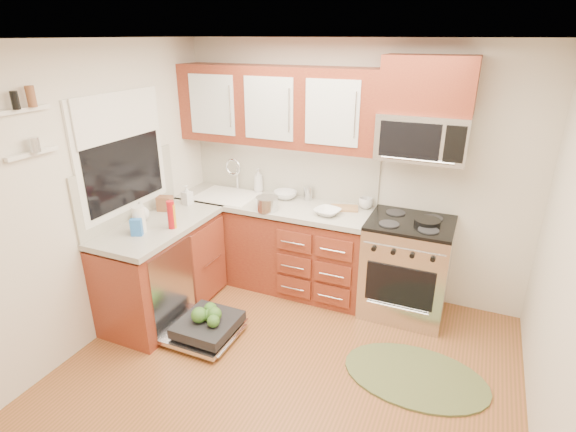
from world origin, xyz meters
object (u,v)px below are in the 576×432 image
at_px(upper_cabinets, 277,106).
at_px(microwave, 423,137).
at_px(bowl_b, 285,195).
at_px(stock_pot, 267,204).
at_px(bowl_a, 327,212).
at_px(rug, 415,376).
at_px(sink, 227,207).
at_px(paper_towel_roll, 139,219).
at_px(skillet, 427,222).
at_px(range, 406,268).
at_px(dishwasher, 205,327).
at_px(cup, 366,203).
at_px(cutting_board, 344,208).

relative_size(upper_cabinets, microwave, 2.70).
bearing_deg(bowl_b, stock_pot, -93.96).
distance_m(microwave, bowl_a, 1.09).
bearing_deg(bowl_a, rug, -37.78).
xyz_separation_m(upper_cabinets, microwave, (1.41, -0.02, -0.18)).
distance_m(upper_cabinets, sink, 1.21).
bearing_deg(paper_towel_roll, skillet, 25.91).
xyz_separation_m(range, dishwasher, (-1.54, -1.13, -0.38)).
bearing_deg(paper_towel_roll, range, 27.53).
distance_m(microwave, skillet, 0.75).
bearing_deg(bowl_b, sink, -163.40).
xyz_separation_m(dishwasher, rug, (1.81, 0.23, -0.09)).
bearing_deg(cup, microwave, -11.77).
bearing_deg(skillet, cup, 159.77).
bearing_deg(upper_cabinets, paper_towel_roll, -120.24).
xyz_separation_m(microwave, rug, (0.27, -1.02, -1.69)).
xyz_separation_m(sink, bowl_a, (1.16, -0.08, 0.15)).
bearing_deg(dishwasher, upper_cabinets, 83.96).
bearing_deg(range, skillet, -3.42).
bearing_deg(rug, sink, 157.97).
xyz_separation_m(microwave, stock_pot, (-1.35, -0.33, -0.71)).
distance_m(microwave, cup, 0.87).
height_order(rug, skillet, skillet).
relative_size(range, bowl_b, 3.92).
distance_m(range, stock_pot, 1.46).
distance_m(cutting_board, paper_towel_roll, 1.93).
height_order(upper_cabinets, cutting_board, upper_cabinets).
distance_m(upper_cabinets, cup, 1.29).
xyz_separation_m(range, cup, (-0.48, 0.22, 0.50)).
xyz_separation_m(rug, bowl_b, (-1.60, 1.07, 0.95)).
xyz_separation_m(cutting_board, cup, (0.19, 0.10, 0.05)).
relative_size(cutting_board, cup, 1.92).
distance_m(microwave, sink, 2.13).
distance_m(range, sink, 1.96).
xyz_separation_m(stock_pot, cup, (0.87, 0.43, -0.01)).
xyz_separation_m(microwave, cup, (-0.48, 0.10, -0.72)).
distance_m(upper_cabinets, range, 1.99).
relative_size(microwave, bowl_a, 3.20).
relative_size(upper_cabinets, bowl_a, 8.62).
relative_size(dishwasher, bowl_a, 2.95).
distance_m(sink, cutting_board, 1.28).
bearing_deg(cup, sink, -170.99).
relative_size(rug, stock_pot, 5.12).
height_order(upper_cabinets, bowl_a, upper_cabinets).
height_order(paper_towel_roll, bowl_a, paper_towel_roll).
height_order(paper_towel_roll, bowl_b, paper_towel_roll).
bearing_deg(cutting_board, rug, -47.40).
xyz_separation_m(sink, cutting_board, (1.26, 0.13, 0.13)).
bearing_deg(skillet, paper_towel_roll, -154.09).
relative_size(range, stock_pot, 4.31).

